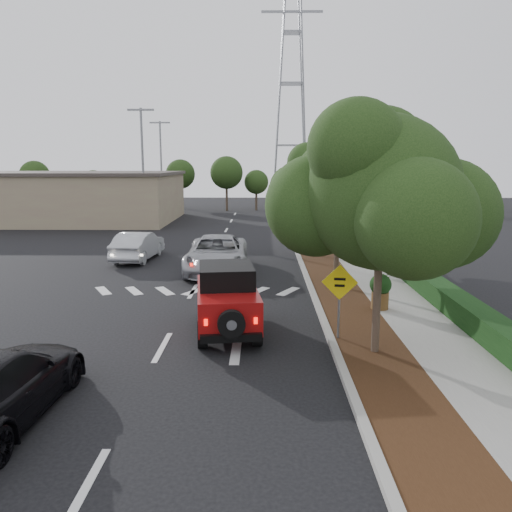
{
  "coord_description": "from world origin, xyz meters",
  "views": [
    {
      "loc": [
        2.69,
        -12.74,
        4.88
      ],
      "look_at": [
        2.49,
        3.0,
        1.95
      ],
      "focal_mm": 35.0,
      "sensor_mm": 36.0,
      "label": 1
    }
  ],
  "objects": [
    {
      "name": "commercial_building",
      "position": [
        -16.0,
        30.0,
        2.0
      ],
      "size": [
        22.0,
        12.0,
        4.0
      ],
      "primitive_type": "cube",
      "color": "#88715E",
      "rests_on": "ground"
    },
    {
      "name": "transmission_tower",
      "position": [
        6.0,
        48.0,
        0.0
      ],
      "size": [
        7.0,
        4.0,
        28.0
      ],
      "primitive_type": null,
      "color": "slate",
      "rests_on": "ground"
    },
    {
      "name": "parked_suv",
      "position": [
        -9.63,
        25.64,
        0.79
      ],
      "size": [
        5.02,
        3.44,
        1.59
      ],
      "primitive_type": "imported",
      "rotation": [
        0.0,
        0.0,
        1.2
      ],
      "color": "#999BA0",
      "rests_on": "ground"
    },
    {
      "name": "light_pole_a",
      "position": [
        -6.5,
        26.0,
        0.0
      ],
      "size": [
        2.0,
        0.22,
        9.0
      ],
      "primitive_type": null,
      "color": "slate",
      "rests_on": "ground"
    },
    {
      "name": "curb",
      "position": [
        4.6,
        12.0,
        0.07
      ],
      "size": [
        0.2,
        70.0,
        0.15
      ],
      "primitive_type": "cube",
      "color": "#9E9B93",
      "rests_on": "ground"
    },
    {
      "name": "silver_sedan_oncoming",
      "position": [
        -3.68,
        12.38,
        0.73
      ],
      "size": [
        1.89,
        4.53,
        1.46
      ],
      "primitive_type": "imported",
      "rotation": [
        0.0,
        0.0,
        3.06
      ],
      "color": "#B7B9BF",
      "rests_on": "ground"
    },
    {
      "name": "silver_suv_ahead",
      "position": [
        0.62,
        9.58,
        0.81
      ],
      "size": [
        2.86,
        5.93,
        1.63
      ],
      "primitive_type": "imported",
      "rotation": [
        0.0,
        0.0,
        0.03
      ],
      "color": "#9C9EA3",
      "rests_on": "ground"
    },
    {
      "name": "street_tree_far",
      "position": [
        5.6,
        13.0,
        0.0
      ],
      "size": [
        3.4,
        3.4,
        5.62
      ],
      "primitive_type": null,
      "color": "black",
      "rests_on": "ground"
    },
    {
      "name": "light_pole_b",
      "position": [
        -7.5,
        38.0,
        0.0
      ],
      "size": [
        2.0,
        0.22,
        9.0
      ],
      "primitive_type": null,
      "color": "slate",
      "rests_on": "ground"
    },
    {
      "name": "red_jeep",
      "position": [
        1.65,
        1.42,
        0.99
      ],
      "size": [
        2.11,
        3.95,
        1.96
      ],
      "rotation": [
        0.0,
        0.0,
        0.13
      ],
      "color": "black",
      "rests_on": "ground"
    },
    {
      "name": "sidewalk",
      "position": [
        7.5,
        12.0,
        0.06
      ],
      "size": [
        2.0,
        70.0,
        0.12
      ],
      "primitive_type": "cube",
      "color": "gray",
      "rests_on": "ground"
    },
    {
      "name": "planting_strip",
      "position": [
        5.6,
        12.0,
        0.06
      ],
      "size": [
        1.8,
        70.0,
        0.12
      ],
      "primitive_type": "cube",
      "color": "black",
      "rests_on": "ground"
    },
    {
      "name": "hedge",
      "position": [
        8.9,
        12.0,
        0.4
      ],
      "size": [
        0.8,
        70.0,
        0.8
      ],
      "primitive_type": "cube",
      "color": "black",
      "rests_on": "ground"
    },
    {
      "name": "ground",
      "position": [
        0.0,
        0.0,
        0.0
      ],
      "size": [
        120.0,
        120.0,
        0.0
      ],
      "primitive_type": "plane",
      "color": "black",
      "rests_on": "ground"
    },
    {
      "name": "terracotta_planter",
      "position": [
        6.6,
        3.31,
        0.84
      ],
      "size": [
        0.71,
        0.71,
        1.24
      ],
      "rotation": [
        0.0,
        0.0,
        0.02
      ],
      "color": "brown",
      "rests_on": "ground"
    },
    {
      "name": "speed_hump_sign",
      "position": [
        4.8,
        0.46,
        1.45
      ],
      "size": [
        0.98,
        0.15,
        2.09
      ],
      "rotation": [
        0.0,
        0.0,
        -0.13
      ],
      "color": "slate",
      "rests_on": "ground"
    },
    {
      "name": "street_tree_near",
      "position": [
        5.6,
        -0.5,
        0.0
      ],
      "size": [
        3.8,
        3.8,
        5.92
      ],
      "primitive_type": null,
      "color": "black",
      "rests_on": "ground"
    },
    {
      "name": "street_tree_mid",
      "position": [
        5.6,
        6.5,
        0.0
      ],
      "size": [
        3.2,
        3.2,
        5.32
      ],
      "primitive_type": null,
      "color": "black",
      "rests_on": "ground"
    }
  ]
}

